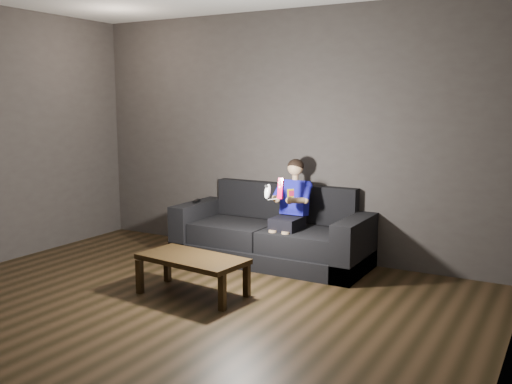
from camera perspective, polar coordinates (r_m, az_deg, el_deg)
The scene contains 9 objects.
floor at distance 4.58m, azimuth -11.57°, elevation -13.12°, with size 5.00×5.00×0.00m, color black.
back_wall at distance 6.34m, azimuth 3.06°, elevation 5.74°, with size 5.00×0.04×2.70m, color #383230.
right_wall at distance 3.21m, azimuth 23.57°, elevation 1.81°, with size 0.04×5.00×2.70m, color #383230.
sofa at distance 6.19m, azimuth 1.73°, elevation -4.50°, with size 2.11×0.91×0.81m.
child at distance 5.94m, azimuth 3.52°, elevation -1.05°, with size 0.41×0.50×1.01m.
wii_remote_red at distance 5.53m, azimuth 2.48°, elevation 0.36°, with size 0.06×0.08×0.21m.
nunchuk_white at distance 5.61m, azimuth 1.17°, elevation 0.06°, with size 0.08×0.11×0.16m.
wii_remote_black at distance 6.54m, azimuth -5.94°, elevation -0.90°, with size 0.09×0.17×0.03m.
coffee_table at distance 5.13m, azimuth -6.38°, elevation -6.93°, with size 1.02×0.59×0.35m.
Camera 1 is at (2.82, -3.17, 1.71)m, focal length 40.00 mm.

